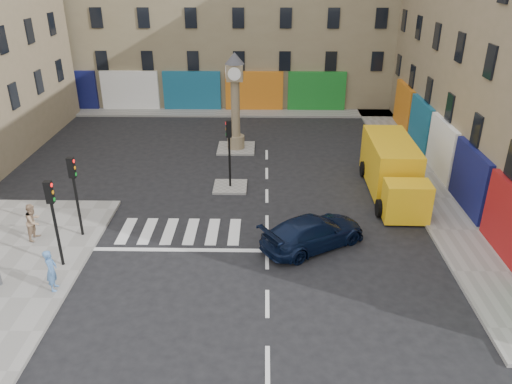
{
  "coord_description": "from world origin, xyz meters",
  "views": [
    {
      "loc": [
        -0.15,
        -16.69,
        11.54
      ],
      "look_at": [
        -0.51,
        3.29,
        2.0
      ],
      "focal_mm": 35.0,
      "sensor_mm": 36.0,
      "label": 1
    }
  ],
  "objects_px": {
    "traffic_light_left_far": "(74,184)",
    "yellow_van": "(392,169)",
    "traffic_light_left_near": "(53,210)",
    "clock_pillar": "(235,96)",
    "navy_sedan": "(313,232)",
    "pedestrian_tan": "(34,222)",
    "traffic_light_island": "(229,143)",
    "pedestrian_blue": "(51,270)"
  },
  "relations": [
    {
      "from": "traffic_light_left_far",
      "to": "pedestrian_tan",
      "type": "xyz_separation_m",
      "value": [
        -1.92,
        -0.37,
        -1.63
      ]
    },
    {
      "from": "traffic_light_left_near",
      "to": "yellow_van",
      "type": "distance_m",
      "value": 16.71
    },
    {
      "from": "traffic_light_island",
      "to": "yellow_van",
      "type": "relative_size",
      "value": 0.5
    },
    {
      "from": "traffic_light_island",
      "to": "clock_pillar",
      "type": "relative_size",
      "value": 0.61
    },
    {
      "from": "pedestrian_tan",
      "to": "clock_pillar",
      "type": "bearing_deg",
      "value": -28.05
    },
    {
      "from": "clock_pillar",
      "to": "navy_sedan",
      "type": "relative_size",
      "value": 1.27
    },
    {
      "from": "yellow_van",
      "to": "pedestrian_tan",
      "type": "distance_m",
      "value": 17.67
    },
    {
      "from": "yellow_van",
      "to": "traffic_light_left_near",
      "type": "bearing_deg",
      "value": -152.52
    },
    {
      "from": "traffic_light_island",
      "to": "clock_pillar",
      "type": "distance_m",
      "value": 6.07
    },
    {
      "from": "traffic_light_left_near",
      "to": "navy_sedan",
      "type": "height_order",
      "value": "traffic_light_left_near"
    },
    {
      "from": "traffic_light_left_near",
      "to": "traffic_light_island",
      "type": "height_order",
      "value": "traffic_light_left_near"
    },
    {
      "from": "traffic_light_island",
      "to": "yellow_van",
      "type": "xyz_separation_m",
      "value": [
        8.61,
        -0.36,
        -1.27
      ]
    },
    {
      "from": "navy_sedan",
      "to": "yellow_van",
      "type": "height_order",
      "value": "yellow_van"
    },
    {
      "from": "clock_pillar",
      "to": "pedestrian_tan",
      "type": "distance_m",
      "value": 14.58
    },
    {
      "from": "traffic_light_left_near",
      "to": "navy_sedan",
      "type": "relative_size",
      "value": 0.77
    },
    {
      "from": "traffic_light_left_far",
      "to": "yellow_van",
      "type": "distance_m",
      "value": 15.79
    },
    {
      "from": "traffic_light_left_far",
      "to": "pedestrian_blue",
      "type": "distance_m",
      "value": 4.37
    },
    {
      "from": "traffic_light_left_near",
      "to": "pedestrian_tan",
      "type": "height_order",
      "value": "traffic_light_left_near"
    },
    {
      "from": "yellow_van",
      "to": "pedestrian_blue",
      "type": "xyz_separation_m",
      "value": [
        -14.61,
        -9.07,
        -0.33
      ]
    },
    {
      "from": "traffic_light_left_near",
      "to": "navy_sedan",
      "type": "xyz_separation_m",
      "value": [
        10.3,
        1.84,
        -1.92
      ]
    },
    {
      "from": "navy_sedan",
      "to": "pedestrian_tan",
      "type": "relative_size",
      "value": 2.86
    },
    {
      "from": "pedestrian_blue",
      "to": "traffic_light_left_far",
      "type": "bearing_deg",
      "value": -4.85
    },
    {
      "from": "traffic_light_left_near",
      "to": "traffic_light_island",
      "type": "relative_size",
      "value": 1.0
    },
    {
      "from": "traffic_light_left_far",
      "to": "pedestrian_tan",
      "type": "bearing_deg",
      "value": -169.08
    },
    {
      "from": "navy_sedan",
      "to": "traffic_light_island",
      "type": "bearing_deg",
      "value": 1.13
    },
    {
      "from": "yellow_van",
      "to": "navy_sedan",
      "type": "bearing_deg",
      "value": -128.5
    },
    {
      "from": "traffic_light_island",
      "to": "pedestrian_blue",
      "type": "relative_size",
      "value": 2.21
    },
    {
      "from": "traffic_light_left_far",
      "to": "clock_pillar",
      "type": "relative_size",
      "value": 0.61
    },
    {
      "from": "clock_pillar",
      "to": "pedestrian_tan",
      "type": "xyz_separation_m",
      "value": [
        -8.22,
        -11.77,
        -2.55
      ]
    },
    {
      "from": "traffic_light_island",
      "to": "navy_sedan",
      "type": "bearing_deg",
      "value": -56.17
    },
    {
      "from": "yellow_van",
      "to": "traffic_light_left_far",
      "type": "bearing_deg",
      "value": -160.36
    },
    {
      "from": "traffic_light_left_near",
      "to": "clock_pillar",
      "type": "xyz_separation_m",
      "value": [
        6.3,
        13.8,
        0.93
      ]
    },
    {
      "from": "traffic_light_island",
      "to": "pedestrian_blue",
      "type": "distance_m",
      "value": 11.3
    },
    {
      "from": "traffic_light_left_near",
      "to": "clock_pillar",
      "type": "height_order",
      "value": "clock_pillar"
    },
    {
      "from": "traffic_light_left_far",
      "to": "traffic_light_island",
      "type": "height_order",
      "value": "traffic_light_left_far"
    },
    {
      "from": "pedestrian_blue",
      "to": "traffic_light_left_near",
      "type": "bearing_deg",
      "value": 1.28
    },
    {
      "from": "traffic_light_left_far",
      "to": "traffic_light_island",
      "type": "bearing_deg",
      "value": 40.6
    },
    {
      "from": "clock_pillar",
      "to": "traffic_light_island",
      "type": "bearing_deg",
      "value": -90.0
    },
    {
      "from": "traffic_light_island",
      "to": "yellow_van",
      "type": "bearing_deg",
      "value": -2.42
    },
    {
      "from": "traffic_light_island",
      "to": "yellow_van",
      "type": "height_order",
      "value": "traffic_light_island"
    },
    {
      "from": "traffic_light_left_far",
      "to": "traffic_light_island",
      "type": "distance_m",
      "value": 8.3
    },
    {
      "from": "pedestrian_tan",
      "to": "traffic_light_island",
      "type": "bearing_deg",
      "value": -48.04
    }
  ]
}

